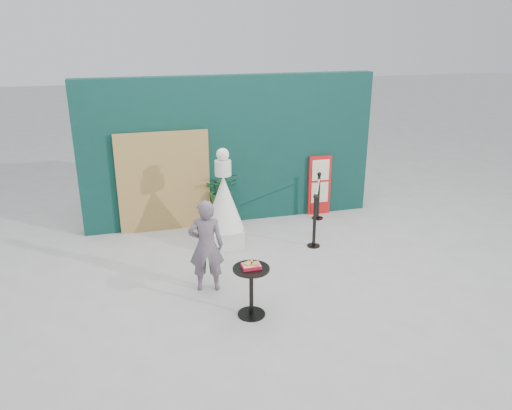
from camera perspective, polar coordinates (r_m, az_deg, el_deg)
name	(u,v)px	position (r m, az deg, el deg)	size (l,w,h in m)	color
ground	(276,290)	(7.94, 2.32, -9.69)	(60.00, 60.00, 0.00)	#ADAAA5
back_wall	(231,150)	(10.24, -2.90, 6.25)	(6.00, 0.30, 3.00)	#0B3329
bamboo_fence	(164,182)	(9.97, -10.47, 2.58)	(1.80, 0.08, 2.00)	tan
woman	(206,246)	(7.68, -5.71, -4.67)	(0.54, 0.36, 1.48)	slate
menu_board	(319,185)	(10.84, 7.26, 2.24)	(0.50, 0.07, 1.30)	red
statue	(224,207)	(9.18, -3.69, -0.22)	(0.73, 0.73, 1.87)	silver
cafe_table	(251,284)	(7.08, -0.54, -9.01)	(0.52, 0.52, 0.75)	black
food_basket	(251,265)	(6.95, -0.54, -6.91)	(0.26, 0.19, 0.11)	red
planter	(222,194)	(10.15, -3.94, 1.22)	(0.68, 0.59, 1.16)	brown
stanchion_barrier	(317,208)	(9.93, 6.94, -0.39)	(0.84, 1.54, 1.03)	black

